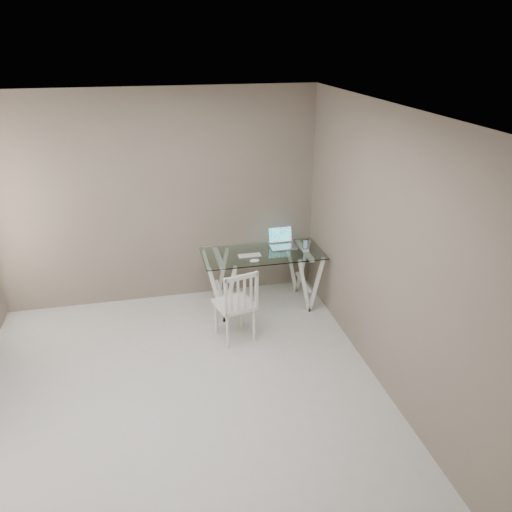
{
  "coord_description": "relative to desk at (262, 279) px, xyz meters",
  "views": [
    {
      "loc": [
        -0.13,
        -3.81,
        3.25
      ],
      "look_at": [
        1.05,
        1.41,
        0.85
      ],
      "focal_mm": 35.0,
      "sensor_mm": 36.0,
      "label": 1
    }
  ],
  "objects": [
    {
      "name": "keyboard",
      "position": [
        -0.18,
        -0.05,
        0.37
      ],
      "size": [
        0.3,
        0.13,
        0.01
      ],
      "primitive_type": "cube",
      "color": "silver",
      "rests_on": "desk"
    },
    {
      "name": "laptop",
      "position": [
        0.3,
        0.18,
        0.42
      ],
      "size": [
        0.33,
        0.29,
        0.23
      ],
      "color": "#BBBBC0",
      "rests_on": "desk"
    },
    {
      "name": "desk",
      "position": [
        0.0,
        0.0,
        0.0
      ],
      "size": [
        1.5,
        0.7,
        0.75
      ],
      "color": "silver",
      "rests_on": "ground"
    },
    {
      "name": "room",
      "position": [
        -1.26,
        -1.69,
        1.33
      ],
      "size": [
        4.5,
        4.52,
        2.71
      ],
      "color": "#BCBAB4",
      "rests_on": "ground"
    },
    {
      "name": "mouse",
      "position": [
        -0.15,
        -0.24,
        0.38
      ],
      "size": [
        0.12,
        0.07,
        0.04
      ],
      "primitive_type": "ellipsoid",
      "color": "white",
      "rests_on": "desk"
    },
    {
      "name": "phone_dock",
      "position": [
        0.54,
        -0.04,
        0.4
      ],
      "size": [
        0.08,
        0.08,
        0.14
      ],
      "color": "white",
      "rests_on": "desk"
    },
    {
      "name": "chair",
      "position": [
        -0.46,
        -0.72,
        0.11
      ],
      "size": [
        0.49,
        0.49,
        0.89
      ],
      "rotation": [
        0.0,
        0.0,
        0.25
      ],
      "color": "silver",
      "rests_on": "ground"
    }
  ]
}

